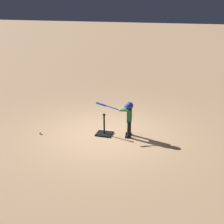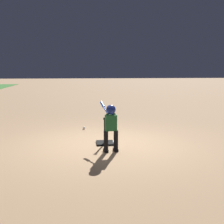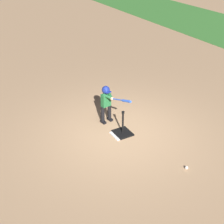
# 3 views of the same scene
# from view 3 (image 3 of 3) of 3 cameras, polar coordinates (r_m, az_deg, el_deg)

# --- Properties ---
(ground_plane) EXTENTS (90.00, 90.00, 0.00)m
(ground_plane) POSITION_cam_3_polar(r_m,az_deg,el_deg) (8.18, 1.69, -4.04)
(ground_plane) COLOR tan
(home_plate) EXTENTS (0.44, 0.44, 0.02)m
(home_plate) POSITION_cam_3_polar(r_m,az_deg,el_deg) (8.16, 1.56, -4.07)
(home_plate) COLOR white
(home_plate) RESTS_ON ground_plane
(batting_tee) EXTENTS (0.48, 0.43, 0.67)m
(batting_tee) POSITION_cam_3_polar(r_m,az_deg,el_deg) (8.16, 1.97, -3.49)
(batting_tee) COLOR black
(batting_tee) RESTS_ON ground_plane
(batter_child) EXTENTS (1.09, 0.37, 1.08)m
(batter_child) POSITION_cam_3_polar(r_m,az_deg,el_deg) (8.35, -0.93, 2.19)
(batter_child) COLOR black
(batter_child) RESTS_ON ground_plane
(baseball) EXTENTS (0.07, 0.07, 0.07)m
(baseball) POSITION_cam_3_polar(r_m,az_deg,el_deg) (7.23, 13.48, -9.87)
(baseball) COLOR white
(baseball) RESTS_ON ground_plane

